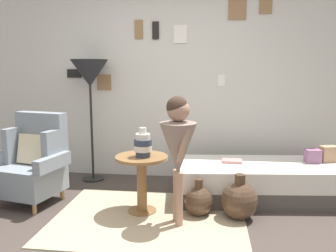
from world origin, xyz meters
TOP-DOWN VIEW (x-y plane):
  - ground_plane at (0.00, 0.00)m, footprint 12.00×12.00m
  - gallery_wall at (0.00, 1.95)m, footprint 4.80×0.12m
  - rug at (0.02, 0.53)m, footprint 1.85×1.41m
  - armchair at (-1.32, 0.83)m, footprint 0.84×0.71m
  - daybed at (1.18, 1.23)m, footprint 1.97×0.99m
  - pillow_head at (1.94, 1.41)m, footprint 0.21×0.16m
  - pillow_mid at (1.75, 1.34)m, footprint 0.18×0.14m
  - side_table at (-0.08, 0.68)m, footprint 0.53×0.53m
  - vase_striped at (-0.06, 0.65)m, footprint 0.18×0.18m
  - floor_lamp at (-0.93, 1.64)m, footprint 0.47×0.47m
  - person_child at (0.30, 0.44)m, footprint 0.34×0.34m
  - book_on_daybed at (0.84, 1.25)m, footprint 0.23×0.17m
  - demijohn_near at (0.49, 0.67)m, footprint 0.29×0.29m
  - demijohn_far at (0.89, 0.64)m, footprint 0.36×0.36m

SIDE VIEW (x-z plane):
  - ground_plane at x=0.00m, z-range 0.00..0.00m
  - rug at x=0.02m, z-range 0.00..0.01m
  - demijohn_near at x=0.49m, z-range -0.04..0.33m
  - demijohn_far at x=0.89m, z-range -0.04..0.41m
  - daybed at x=1.18m, z-range 0.00..0.40m
  - side_table at x=-0.08m, z-range 0.12..0.70m
  - book_on_daybed at x=0.84m, z-range 0.40..0.43m
  - armchair at x=-1.32m, z-range -0.05..0.92m
  - pillow_mid at x=1.75m, z-range 0.40..0.55m
  - pillow_head at x=1.94m, z-range 0.40..0.58m
  - vase_striped at x=-0.06m, z-range 0.56..0.85m
  - person_child at x=0.30m, z-range 0.18..1.38m
  - gallery_wall at x=0.00m, z-range 0.00..2.60m
  - floor_lamp at x=-0.93m, z-range 0.57..2.14m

